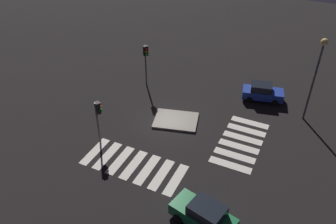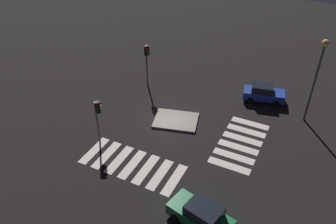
% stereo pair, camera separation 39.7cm
% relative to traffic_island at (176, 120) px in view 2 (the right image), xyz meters
% --- Properties ---
extents(ground_plane, '(80.00, 80.00, 0.00)m').
position_rel_traffic_island_xyz_m(ground_plane, '(-0.60, -0.33, -0.09)').
color(ground_plane, black).
extents(traffic_island, '(4.28, 3.62, 0.18)m').
position_rel_traffic_island_xyz_m(traffic_island, '(0.00, 0.00, 0.00)').
color(traffic_island, gray).
rests_on(traffic_island, ground).
extents(car_green, '(4.29, 2.58, 1.77)m').
position_rel_traffic_island_xyz_m(car_green, '(5.88, -8.91, 0.78)').
color(car_green, '#196B38').
rests_on(car_green, ground).
extents(car_blue, '(3.97, 2.38, 1.64)m').
position_rel_traffic_island_xyz_m(car_blue, '(5.87, 6.61, 0.71)').
color(car_blue, '#1E389E').
rests_on(car_blue, ground).
extents(traffic_light_south, '(0.54, 0.53, 3.67)m').
position_rel_traffic_island_xyz_m(traffic_light_south, '(-4.31, -4.89, 2.69)').
color(traffic_light_south, '#47474C').
rests_on(traffic_light_south, ground).
extents(traffic_light_west, '(0.54, 0.54, 4.35)m').
position_rel_traffic_island_xyz_m(traffic_light_west, '(-5.08, 4.14, 3.21)').
color(traffic_light_west, '#47474C').
rests_on(traffic_light_west, ground).
extents(street_lamp, '(0.56, 0.56, 7.46)m').
position_rel_traffic_island_xyz_m(street_lamp, '(9.89, 5.17, 5.02)').
color(street_lamp, '#47474C').
rests_on(street_lamp, ground).
extents(crosswalk_near, '(7.60, 3.20, 0.02)m').
position_rel_traffic_island_xyz_m(crosswalk_near, '(-0.60, -6.26, -0.08)').
color(crosswalk_near, silver).
rests_on(crosswalk_near, ground).
extents(crosswalk_side, '(3.20, 6.45, 0.02)m').
position_rel_traffic_island_xyz_m(crosswalk_side, '(5.85, -0.33, -0.08)').
color(crosswalk_side, silver).
rests_on(crosswalk_side, ground).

